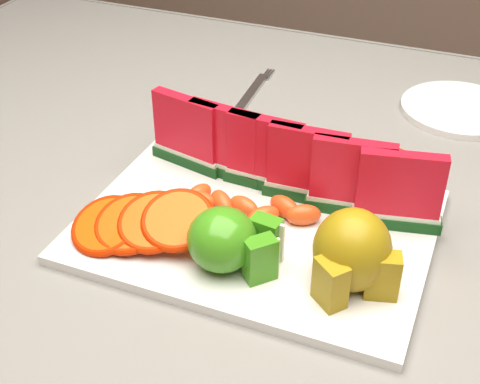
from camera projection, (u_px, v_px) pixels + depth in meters
The scene contains 11 objects.
table at pixel (270, 243), 0.93m from camera, with size 1.40×0.90×0.75m.
tablecloth at pixel (271, 207), 0.90m from camera, with size 1.53×1.03×0.20m.
platter at pixel (257, 226), 0.79m from camera, with size 0.40×0.30×0.01m.
apple_cluster at pixel (229, 241), 0.70m from camera, with size 0.11×0.10×0.07m.
pear_cluster at pixel (353, 254), 0.68m from camera, with size 0.11×0.11×0.09m.
side_plate at pixel (460, 109), 1.03m from camera, with size 0.22×0.22×0.01m.
fork at pixel (251, 94), 1.07m from camera, with size 0.03×0.20×0.00m.
watermelon_row at pixel (286, 161), 0.80m from camera, with size 0.39×0.07×0.10m.
orange_fan_front at pixel (142, 223), 0.74m from camera, with size 0.18×0.12×0.05m.
orange_fan_back at pixel (295, 156), 0.86m from camera, with size 0.34×0.11×0.05m.
tangerine_segments at pixel (244, 206), 0.79m from camera, with size 0.17×0.07×0.03m.
Camera 1 is at (0.24, -0.69, 1.25)m, focal length 50.00 mm.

